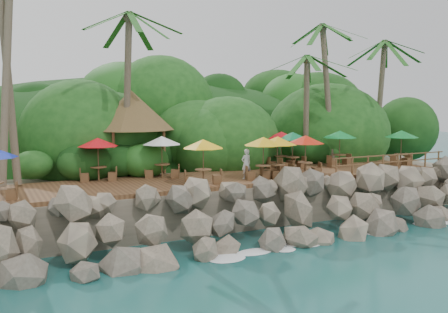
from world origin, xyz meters
name	(u,v)px	position (x,y,z in m)	size (l,w,h in m)	color
ground	(286,250)	(0.00, 0.00, 0.00)	(140.00, 140.00, 0.00)	#19514F
land_base	(162,175)	(0.00, 16.00, 1.05)	(32.00, 25.20, 2.10)	gray
jungle_hill	(133,175)	(0.00, 23.50, 0.00)	(44.80, 28.00, 15.40)	#143811
seawall	(262,214)	(0.00, 2.00, 1.15)	(29.00, 4.00, 2.30)	gray
terrace	(224,179)	(0.00, 6.00, 2.20)	(26.00, 5.00, 0.20)	brown
jungle_foliage	(167,192)	(0.00, 15.00, 0.00)	(44.00, 16.00, 12.00)	#143811
foam_line	(282,247)	(0.00, 0.30, 0.03)	(25.20, 0.80, 0.06)	white
palms	(215,5)	(0.82, 8.82, 11.67)	(29.60, 6.90, 14.51)	brown
palapa	(132,110)	(-3.81, 9.99, 5.79)	(4.80, 4.80, 4.60)	brown
dining_clusters	(249,142)	(1.37, 5.77, 4.12)	(24.94, 5.23, 2.19)	brown
railing	(390,161)	(9.39, 3.65, 2.91)	(8.30, 0.10, 1.00)	brown
waiter	(246,164)	(0.79, 5.00, 3.08)	(0.57, 0.37, 1.56)	white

